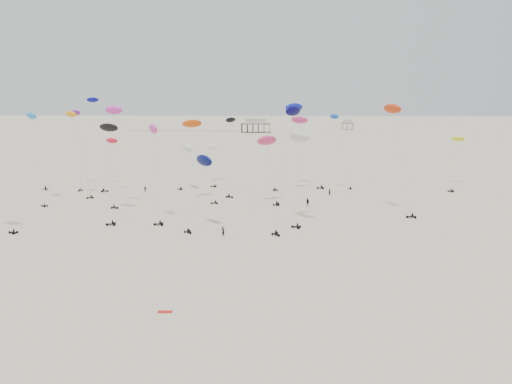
{
  "coord_description": "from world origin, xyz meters",
  "views": [
    {
      "loc": [
        3.65,
        -10.31,
        26.05
      ],
      "look_at": [
        0.0,
        88.0,
        7.0
      ],
      "focal_mm": 35.0,
      "sensor_mm": 36.0,
      "label": 1
    }
  ],
  "objects_px": {
    "rig_9": "(109,145)",
    "rig_0": "(63,141)",
    "spectator_0": "(223,236)",
    "rig_4": "(290,134)",
    "pavilion_small": "(348,125)",
    "pavilion_main": "(256,127)"
  },
  "relations": [
    {
      "from": "rig_4",
      "to": "rig_9",
      "type": "distance_m",
      "value": 40.43
    },
    {
      "from": "rig_4",
      "to": "pavilion_small",
      "type": "bearing_deg",
      "value": -133.33
    },
    {
      "from": "rig_9",
      "to": "spectator_0",
      "type": "distance_m",
      "value": 36.13
    },
    {
      "from": "pavilion_small",
      "to": "rig_0",
      "type": "relative_size",
      "value": 0.39
    },
    {
      "from": "pavilion_main",
      "to": "spectator_0",
      "type": "distance_m",
      "value": 269.98
    },
    {
      "from": "spectator_0",
      "to": "rig_4",
      "type": "bearing_deg",
      "value": -95.66
    },
    {
      "from": "rig_0",
      "to": "rig_4",
      "type": "distance_m",
      "value": 75.4
    },
    {
      "from": "rig_0",
      "to": "pavilion_small",
      "type": "bearing_deg",
      "value": -145.4
    },
    {
      "from": "rig_0",
      "to": "rig_9",
      "type": "height_order",
      "value": "rig_0"
    },
    {
      "from": "pavilion_small",
      "to": "spectator_0",
      "type": "xyz_separation_m",
      "value": [
        -65.9,
        -299.91,
        -3.49
      ]
    },
    {
      "from": "rig_4",
      "to": "pavilion_main",
      "type": "bearing_deg",
      "value": -119.15
    },
    {
      "from": "rig_0",
      "to": "rig_4",
      "type": "height_order",
      "value": "rig_4"
    },
    {
      "from": "rig_0",
      "to": "spectator_0",
      "type": "distance_m",
      "value": 73.65
    },
    {
      "from": "pavilion_main",
      "to": "spectator_0",
      "type": "xyz_separation_m",
      "value": [
        4.1,
        -269.91,
        -4.22
      ]
    },
    {
      "from": "pavilion_small",
      "to": "rig_0",
      "type": "xyz_separation_m",
      "value": [
        -117.18,
        -248.72,
        9.66
      ]
    },
    {
      "from": "pavilion_small",
      "to": "rig_9",
      "type": "xyz_separation_m",
      "value": [
        -92.92,
        -281.42,
        11.79
      ]
    },
    {
      "from": "pavilion_small",
      "to": "spectator_0",
      "type": "bearing_deg",
      "value": -102.39
    },
    {
      "from": "pavilion_main",
      "to": "pavilion_small",
      "type": "xyz_separation_m",
      "value": [
        70.0,
        30.0,
        -0.74
      ]
    },
    {
      "from": "pavilion_main",
      "to": "rig_9",
      "type": "xyz_separation_m",
      "value": [
        -22.92,
        -251.42,
        11.05
      ]
    },
    {
      "from": "rig_0",
      "to": "rig_4",
      "type": "xyz_separation_m",
      "value": [
        63.98,
        -39.55,
        5.28
      ]
    },
    {
      "from": "rig_9",
      "to": "rig_0",
      "type": "bearing_deg",
      "value": 21.17
    },
    {
      "from": "pavilion_main",
      "to": "spectator_0",
      "type": "height_order",
      "value": "pavilion_main"
    }
  ]
}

